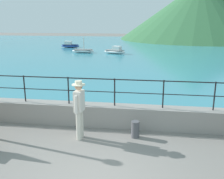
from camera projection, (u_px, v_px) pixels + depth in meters
The scene contains 9 objects.
promenade_wall at pixel (115, 116), 8.62m from camera, with size 20.00×0.56×0.70m, color gray.
railing at pixel (115, 87), 8.37m from camera, with size 18.44×0.04×0.90m.
lake_water at pixel (141, 49), 30.33m from camera, with size 64.00×44.32×0.06m, color teal.
hill_main at pixel (199, 11), 44.59m from camera, with size 26.73×26.73×9.47m, color #33663D.
person_walking at pixel (79, 107), 7.53m from camera, with size 0.38×0.57×1.75m.
bollard at pixel (135, 129), 7.78m from camera, with size 0.24×0.24×0.51m, color #4C4C51.
boat_0 at pixel (115, 51), 26.30m from camera, with size 2.47×1.62×0.76m.
boat_3 at pixel (70, 45), 31.99m from camera, with size 2.31×0.93×0.76m.
boat_4 at pixel (83, 51), 27.02m from camera, with size 2.31×0.93×1.59m.
Camera 1 is at (1.10, -4.82, 3.42)m, focal length 42.12 mm.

